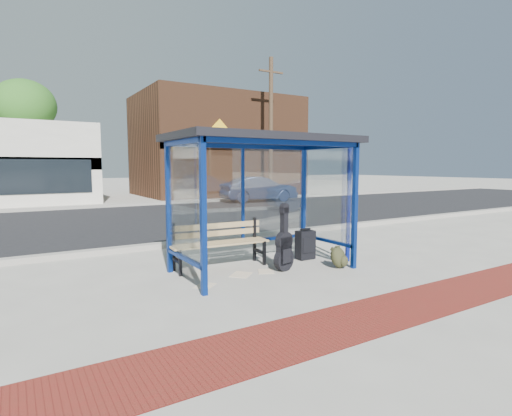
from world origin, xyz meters
TOP-DOWN VIEW (x-y plane):
  - ground at (0.00, 0.00)m, footprint 120.00×120.00m
  - brick_paver_strip at (0.00, -2.60)m, footprint 60.00×1.00m
  - curb_near at (0.00, 2.90)m, footprint 60.00×0.25m
  - street_asphalt at (0.00, 8.00)m, footprint 60.00×10.00m
  - curb_far at (0.00, 13.10)m, footprint 60.00×0.25m
  - far_sidewalk at (0.00, 15.00)m, footprint 60.00×4.00m
  - bus_shelter at (0.00, 0.07)m, footprint 3.30×1.80m
  - storefront_brown at (8.00, 18.49)m, footprint 10.00×7.08m
  - tree_mid at (-3.00, 22.00)m, footprint 3.60×3.60m
  - tree_right at (12.50, 22.00)m, footprint 3.60×3.60m
  - utility_pole_east at (9.00, 13.40)m, footprint 1.60×0.24m
  - bench at (-0.60, 0.61)m, footprint 1.87×0.56m
  - guitar_bag at (0.29, -0.23)m, footprint 0.44×0.22m
  - suitcase at (1.18, 0.28)m, footprint 0.37×0.25m
  - backpack at (1.28, -0.60)m, footprint 0.39×0.37m
  - sign_post at (1.81, -0.29)m, footprint 0.15×0.28m
  - newspaper_a at (-1.30, -0.33)m, footprint 0.42×0.42m
  - newspaper_b at (-0.51, -0.07)m, footprint 0.50×0.49m
  - newspaper_c at (-0.02, -0.11)m, footprint 0.41×0.44m
  - parked_car at (7.35, 12.04)m, footprint 4.14×1.80m
  - fire_hydrant at (10.18, 13.75)m, footprint 0.29×0.20m

SIDE VIEW (x-z plane):
  - ground at x=0.00m, z-range 0.00..0.00m
  - street_asphalt at x=0.00m, z-range 0.00..0.00m
  - newspaper_a at x=-1.30m, z-range 0.00..0.01m
  - newspaper_c at x=-0.02m, z-range 0.00..0.01m
  - newspaper_b at x=-0.51m, z-range 0.00..0.01m
  - far_sidewalk at x=0.00m, z-range 0.00..0.01m
  - brick_paver_strip at x=0.00m, z-range 0.00..0.01m
  - curb_near at x=0.00m, z-range 0.00..0.12m
  - curb_far at x=0.00m, z-range 0.00..0.12m
  - backpack at x=1.28m, z-range -0.01..0.39m
  - suitcase at x=1.18m, z-range -0.02..0.61m
  - fire_hydrant at x=10.18m, z-range 0.03..0.69m
  - guitar_bag at x=0.29m, z-range -0.15..1.00m
  - bench at x=-0.60m, z-range 0.06..0.93m
  - parked_car at x=7.35m, z-range 0.00..1.33m
  - sign_post at x=1.81m, z-range 0.15..2.52m
  - bus_shelter at x=0.00m, z-range 0.86..3.28m
  - storefront_brown at x=8.00m, z-range 0.00..6.40m
  - utility_pole_east at x=9.00m, z-range 0.11..8.11m
  - tree_mid at x=-3.00m, z-range 1.94..8.97m
  - tree_right at x=12.50m, z-range 1.94..8.97m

